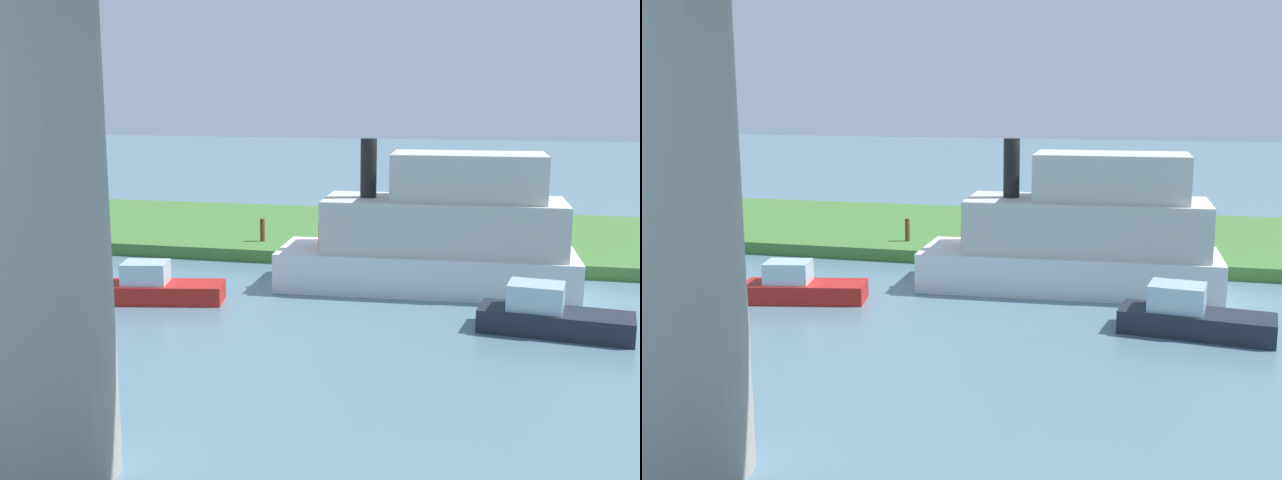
% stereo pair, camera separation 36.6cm
% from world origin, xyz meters
% --- Properties ---
extents(ground_plane, '(160.00, 160.00, 0.00)m').
position_xyz_m(ground_plane, '(0.00, 0.00, 0.00)').
color(ground_plane, slate).
extents(grassy_bank, '(80.00, 12.00, 0.50)m').
position_xyz_m(grassy_bank, '(0.00, -6.00, 0.25)').
color(grassy_bank, '#427533').
rests_on(grassy_bank, ground).
extents(bridge_pylon, '(2.43, 2.43, 9.20)m').
position_xyz_m(bridge_pylon, '(2.30, 17.01, 4.60)').
color(bridge_pylon, '#9E998E').
rests_on(bridge_pylon, ground).
extents(person_on_bank, '(0.44, 0.44, 1.39)m').
position_xyz_m(person_on_bank, '(0.70, -1.74, 1.20)').
color(person_on_bank, '#2D334C').
rests_on(person_on_bank, grassy_bank).
extents(mooring_post, '(0.20, 0.20, 0.93)m').
position_xyz_m(mooring_post, '(4.29, -1.85, 0.96)').
color(mooring_post, brown).
rests_on(mooring_post, grassy_bank).
extents(skiff_small, '(9.97, 3.71, 5.02)m').
position_xyz_m(skiff_small, '(-3.14, 2.46, 1.86)').
color(skiff_small, white).
rests_on(skiff_small, ground).
extents(motorboat_white, '(4.27, 1.98, 1.37)m').
position_xyz_m(motorboat_white, '(-6.64, 6.67, 0.49)').
color(motorboat_white, '#1E232D').
rests_on(motorboat_white, ground).
extents(motorboat_red, '(4.04, 2.11, 1.28)m').
position_xyz_m(motorboat_red, '(5.27, 6.10, 0.46)').
color(motorboat_red, red).
rests_on(motorboat_red, ground).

